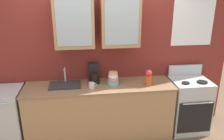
# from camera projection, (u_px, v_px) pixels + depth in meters

# --- Properties ---
(ground_plane) EXTENTS (10.00, 10.00, 0.00)m
(ground_plane) POSITION_uv_depth(u_px,v_px,m) (100.00, 135.00, 3.82)
(ground_plane) COLOR brown
(back_wall_unit) EXTENTS (4.36, 0.41, 2.84)m
(back_wall_unit) POSITION_uv_depth(u_px,v_px,m) (97.00, 42.00, 3.61)
(back_wall_unit) COLOR maroon
(back_wall_unit) RESTS_ON ground_plane
(counter) EXTENTS (2.26, 0.60, 0.88)m
(counter) POSITION_uv_depth(u_px,v_px,m) (100.00, 111.00, 3.67)
(counter) COLOR #A87F56
(counter) RESTS_ON ground_plane
(stove_range) EXTENTS (0.60, 0.58, 1.06)m
(stove_range) POSITION_uv_depth(u_px,v_px,m) (188.00, 105.00, 3.85)
(stove_range) COLOR silver
(stove_range) RESTS_ON ground_plane
(sink_faucet) EXTENTS (0.46, 0.30, 0.26)m
(sink_faucet) POSITION_uv_depth(u_px,v_px,m) (65.00, 84.00, 3.50)
(sink_faucet) COLOR #2D2D30
(sink_faucet) RESTS_ON counter
(bowl_stack) EXTENTS (0.18, 0.18, 0.20)m
(bowl_stack) POSITION_uv_depth(u_px,v_px,m) (113.00, 79.00, 3.54)
(bowl_stack) COLOR #8CB7E0
(bowl_stack) RESTS_ON counter
(vase) EXTENTS (0.10, 0.10, 0.25)m
(vase) POSITION_uv_depth(u_px,v_px,m) (148.00, 78.00, 3.48)
(vase) COLOR #BF4C19
(vase) RESTS_ON counter
(cup_near_sink) EXTENTS (0.12, 0.08, 0.08)m
(cup_near_sink) POSITION_uv_depth(u_px,v_px,m) (92.00, 85.00, 3.42)
(cup_near_sink) COLOR silver
(cup_near_sink) RESTS_ON counter
(dishwasher) EXTENTS (0.57, 0.58, 0.88)m
(dishwasher) POSITION_uv_depth(u_px,v_px,m) (4.00, 118.00, 3.49)
(dishwasher) COLOR silver
(dishwasher) RESTS_ON ground_plane
(coffee_maker) EXTENTS (0.17, 0.20, 0.29)m
(coffee_maker) POSITION_uv_depth(u_px,v_px,m) (94.00, 75.00, 3.64)
(coffee_maker) COLOR black
(coffee_maker) RESTS_ON counter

